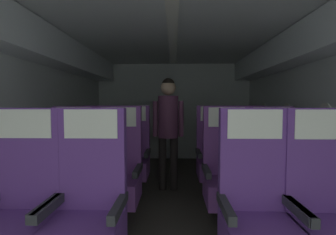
{
  "coord_description": "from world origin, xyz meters",
  "views": [
    {
      "loc": [
        0.02,
        0.04,
        1.22
      ],
      "look_at": [
        -0.06,
        3.04,
        1.05
      ],
      "focal_mm": 26.83,
      "sensor_mm": 36.0,
      "label": 1
    }
  ],
  "objects_px": {
    "seat_c_right_window": "(215,157)",
    "seat_a_right_window": "(257,213)",
    "seat_a_left_window": "(20,211)",
    "seat_b_right_aisle": "(273,176)",
    "seat_c_left_window": "(98,157)",
    "seat_c_left_aisle": "(132,157)",
    "seat_c_right_aisle": "(249,157)",
    "seat_b_right_window": "(227,175)",
    "seat_b_left_window": "(72,174)",
    "seat_a_left_aisle": "(88,212)",
    "flight_attendant": "(168,122)",
    "seat_b_left_aisle": "(117,174)",
    "seat_a_right_aisle": "(327,215)"
  },
  "relations": [
    {
      "from": "seat_c_right_window",
      "to": "seat_a_right_window",
      "type": "bearing_deg",
      "value": -89.79
    },
    {
      "from": "seat_a_left_window",
      "to": "seat_b_right_aisle",
      "type": "relative_size",
      "value": 1.0
    },
    {
      "from": "seat_c_left_window",
      "to": "seat_c_left_aisle",
      "type": "xyz_separation_m",
      "value": [
        0.46,
        0.01,
        0.0
      ]
    },
    {
      "from": "seat_b_right_aisle",
      "to": "seat_c_right_window",
      "type": "distance_m",
      "value": 0.97
    },
    {
      "from": "seat_c_right_aisle",
      "to": "seat_c_right_window",
      "type": "height_order",
      "value": "same"
    },
    {
      "from": "seat_b_right_window",
      "to": "seat_c_left_window",
      "type": "bearing_deg",
      "value": 151.83
    },
    {
      "from": "seat_c_right_window",
      "to": "seat_b_right_window",
      "type": "bearing_deg",
      "value": -90.43
    },
    {
      "from": "seat_b_right_aisle",
      "to": "seat_b_left_window",
      "type": "bearing_deg",
      "value": -179.87
    },
    {
      "from": "seat_a_right_window",
      "to": "seat_a_left_aisle",
      "type": "bearing_deg",
      "value": -179.42
    },
    {
      "from": "flight_attendant",
      "to": "seat_b_right_window",
      "type": "bearing_deg",
      "value": 101.98
    },
    {
      "from": "seat_a_left_window",
      "to": "seat_b_left_window",
      "type": "xyz_separation_m",
      "value": [
        -0.01,
        0.87,
        0.0
      ]
    },
    {
      "from": "seat_c_right_aisle",
      "to": "seat_c_right_window",
      "type": "distance_m",
      "value": 0.46
    },
    {
      "from": "seat_c_left_aisle",
      "to": "seat_c_right_aisle",
      "type": "bearing_deg",
      "value": 0.19
    },
    {
      "from": "seat_c_right_aisle",
      "to": "seat_a_right_window",
      "type": "bearing_deg",
      "value": -104.64
    },
    {
      "from": "seat_a_left_window",
      "to": "seat_b_left_aisle",
      "type": "height_order",
      "value": "same"
    },
    {
      "from": "seat_c_right_window",
      "to": "flight_attendant",
      "type": "height_order",
      "value": "flight_attendant"
    },
    {
      "from": "seat_b_right_aisle",
      "to": "seat_c_right_window",
      "type": "height_order",
      "value": "same"
    },
    {
      "from": "seat_a_right_window",
      "to": "seat_c_right_window",
      "type": "height_order",
      "value": "same"
    },
    {
      "from": "seat_b_right_window",
      "to": "seat_c_right_aisle",
      "type": "distance_m",
      "value": 0.98
    },
    {
      "from": "seat_b_left_aisle",
      "to": "seat_b_right_window",
      "type": "bearing_deg",
      "value": -0.16
    },
    {
      "from": "seat_c_left_aisle",
      "to": "flight_attendant",
      "type": "bearing_deg",
      "value": 15.38
    },
    {
      "from": "flight_attendant",
      "to": "seat_b_left_window",
      "type": "bearing_deg",
      "value": 26.1
    },
    {
      "from": "seat_b_right_aisle",
      "to": "seat_b_right_window",
      "type": "distance_m",
      "value": 0.46
    },
    {
      "from": "seat_c_right_window",
      "to": "seat_c_right_aisle",
      "type": "bearing_deg",
      "value": 1.07
    },
    {
      "from": "seat_c_left_window",
      "to": "seat_c_right_aisle",
      "type": "relative_size",
      "value": 1.0
    },
    {
      "from": "seat_a_left_aisle",
      "to": "seat_b_right_aisle",
      "type": "relative_size",
      "value": 1.0
    },
    {
      "from": "seat_a_right_aisle",
      "to": "seat_c_right_aisle",
      "type": "xyz_separation_m",
      "value": [
        0.01,
        1.75,
        0.0
      ]
    },
    {
      "from": "seat_a_right_aisle",
      "to": "seat_a_right_window",
      "type": "relative_size",
      "value": 1.0
    },
    {
      "from": "seat_b_left_aisle",
      "to": "seat_c_left_aisle",
      "type": "relative_size",
      "value": 1.0
    },
    {
      "from": "seat_a_right_window",
      "to": "seat_b_left_window",
      "type": "distance_m",
      "value": 1.81
    },
    {
      "from": "seat_a_left_aisle",
      "to": "seat_c_right_window",
      "type": "relative_size",
      "value": 1.0
    },
    {
      "from": "seat_a_left_aisle",
      "to": "seat_c_right_aisle",
      "type": "xyz_separation_m",
      "value": [
        1.58,
        1.75,
        0.0
      ]
    },
    {
      "from": "seat_c_right_aisle",
      "to": "seat_a_left_aisle",
      "type": "bearing_deg",
      "value": -132.07
    },
    {
      "from": "seat_a_right_aisle",
      "to": "flight_attendant",
      "type": "xyz_separation_m",
      "value": [
        -1.08,
        1.88,
        0.47
      ]
    },
    {
      "from": "seat_c_left_window",
      "to": "flight_attendant",
      "type": "bearing_deg",
      "value": 8.96
    },
    {
      "from": "seat_a_right_aisle",
      "to": "seat_c_right_aisle",
      "type": "height_order",
      "value": "same"
    },
    {
      "from": "seat_a_right_window",
      "to": "seat_c_left_aisle",
      "type": "relative_size",
      "value": 1.0
    },
    {
      "from": "seat_c_left_aisle",
      "to": "flight_attendant",
      "type": "relative_size",
      "value": 0.76
    },
    {
      "from": "seat_b_left_aisle",
      "to": "seat_b_right_window",
      "type": "distance_m",
      "value": 1.12
    },
    {
      "from": "seat_b_right_aisle",
      "to": "seat_c_left_window",
      "type": "relative_size",
      "value": 1.0
    },
    {
      "from": "seat_a_right_window",
      "to": "seat_c_left_aisle",
      "type": "xyz_separation_m",
      "value": [
        -1.13,
        1.73,
        0.0
      ]
    },
    {
      "from": "seat_c_right_aisle",
      "to": "flight_attendant",
      "type": "xyz_separation_m",
      "value": [
        -1.09,
        0.13,
        0.47
      ]
    },
    {
      "from": "seat_b_left_aisle",
      "to": "seat_c_left_window",
      "type": "xyz_separation_m",
      "value": [
        -0.46,
        0.84,
        0.0
      ]
    },
    {
      "from": "seat_a_right_window",
      "to": "seat_b_left_aisle",
      "type": "distance_m",
      "value": 1.43
    },
    {
      "from": "seat_a_left_aisle",
      "to": "seat_c_right_window",
      "type": "height_order",
      "value": "same"
    },
    {
      "from": "seat_a_left_window",
      "to": "seat_c_left_window",
      "type": "distance_m",
      "value": 1.72
    },
    {
      "from": "seat_c_left_window",
      "to": "seat_b_left_window",
      "type": "bearing_deg",
      "value": -90.37
    },
    {
      "from": "seat_c_right_aisle",
      "to": "flight_attendant",
      "type": "relative_size",
      "value": 0.76
    },
    {
      "from": "seat_a_left_window",
      "to": "seat_a_left_aisle",
      "type": "distance_m",
      "value": 0.46
    },
    {
      "from": "seat_a_right_window",
      "to": "seat_b_left_window",
      "type": "relative_size",
      "value": 1.0
    }
  ]
}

